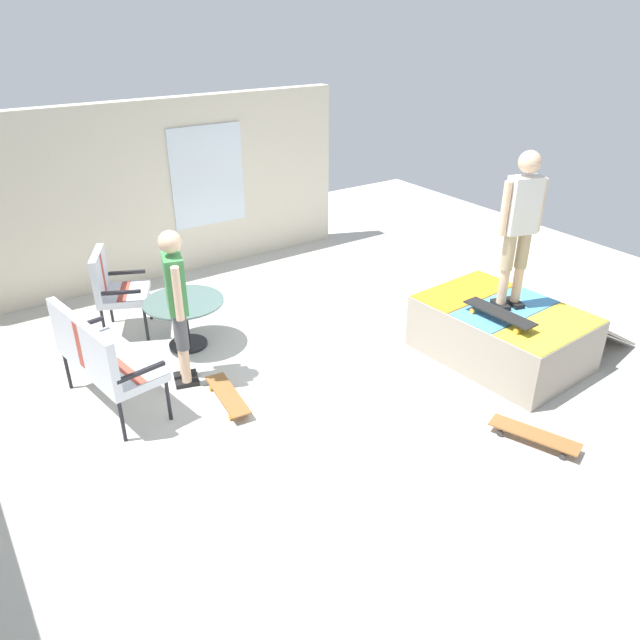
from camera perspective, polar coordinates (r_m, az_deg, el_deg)
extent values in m
cube|color=beige|center=(6.41, 1.39, -6.43)|extent=(12.00, 12.00, 0.10)
cube|color=beige|center=(8.83, -16.08, 11.29)|extent=(0.20, 6.00, 2.43)
cube|color=silver|center=(9.00, -10.46, 13.09)|extent=(0.03, 1.10, 1.40)
cube|color=gray|center=(6.99, 16.61, -1.20)|extent=(1.79, 1.34, 0.61)
cube|color=yellow|center=(6.59, 20.89, -0.68)|extent=(0.63, 1.22, 0.01)
cube|color=#4C99D8|center=(6.85, 16.95, 1.08)|extent=(0.63, 1.22, 0.01)
cube|color=orange|center=(7.15, 13.32, 2.70)|extent=(0.63, 1.22, 0.01)
cylinder|color=#B2B2B7|center=(6.43, 13.81, -0.59)|extent=(1.64, 0.16, 0.05)
cube|color=gray|center=(7.77, 20.97, 0.82)|extent=(1.73, 0.98, 0.51)
cylinder|color=black|center=(5.94, -13.99, -7.27)|extent=(0.04, 0.04, 0.44)
cylinder|color=black|center=(6.86, -18.98, -2.99)|extent=(0.04, 0.04, 0.44)
cylinder|color=black|center=(5.78, -18.01, -8.96)|extent=(0.04, 0.04, 0.44)
cylinder|color=black|center=(6.72, -22.55, -4.33)|extent=(0.04, 0.04, 0.44)
cube|color=silver|center=(6.18, -18.90, -3.70)|extent=(1.32, 0.74, 0.08)
cube|color=#B74738|center=(6.16, -18.96, -3.36)|extent=(1.21, 0.29, 0.00)
cube|color=silver|center=(5.97, -21.31, -2.08)|extent=(1.25, 0.28, 0.50)
cube|color=#B74738|center=(5.97, -21.31, -2.08)|extent=(0.11, 0.10, 0.46)
cube|color=black|center=(5.62, -16.42, -4.70)|extent=(0.11, 0.47, 0.04)
cube|color=black|center=(6.61, -21.41, -0.46)|extent=(0.11, 0.47, 0.04)
cylinder|color=black|center=(7.37, -15.97, -0.29)|extent=(0.04, 0.04, 0.44)
cylinder|color=black|center=(7.85, -15.65, 1.53)|extent=(0.04, 0.04, 0.44)
cylinder|color=black|center=(7.45, -19.55, -0.56)|extent=(0.04, 0.04, 0.44)
cylinder|color=black|center=(7.93, -19.01, 1.25)|extent=(0.04, 0.04, 0.44)
cube|color=silver|center=(7.54, -17.82, 2.27)|extent=(0.79, 0.76, 0.08)
cube|color=#B74738|center=(7.52, -17.87, 2.56)|extent=(0.57, 0.33, 0.00)
cube|color=silver|center=(7.47, -19.92, 4.13)|extent=(0.60, 0.33, 0.50)
cube|color=#B74738|center=(7.47, -19.92, 4.13)|extent=(0.13, 0.12, 0.46)
cube|color=black|center=(7.21, -18.26, 2.45)|extent=(0.23, 0.44, 0.04)
cube|color=black|center=(7.74, -17.76, 4.25)|extent=(0.23, 0.44, 0.04)
cylinder|color=black|center=(7.12, -12.41, -0.38)|extent=(0.06, 0.06, 0.55)
cylinder|color=black|center=(7.24, -12.21, -2.20)|extent=(0.44, 0.44, 0.03)
cylinder|color=#4C6660|center=(6.99, -12.64, 1.68)|extent=(0.90, 0.90, 0.02)
cube|color=black|center=(6.51, -12.29, -5.78)|extent=(0.17, 0.26, 0.05)
cylinder|color=beige|center=(6.39, -12.49, -4.13)|extent=(0.10, 0.10, 0.39)
cylinder|color=#4C4C51|center=(6.20, -12.85, -1.06)|extent=(0.13, 0.13, 0.39)
cube|color=black|center=(6.65, -12.48, -5.01)|extent=(0.17, 0.26, 0.05)
cylinder|color=beige|center=(6.54, -12.68, -3.38)|extent=(0.10, 0.10, 0.39)
cylinder|color=#4C4C51|center=(6.35, -13.03, -0.36)|extent=(0.13, 0.13, 0.39)
cube|color=#3F8C4C|center=(6.07, -13.42, 3.32)|extent=(0.36, 0.26, 0.58)
sphere|color=beige|center=(5.91, -13.87, 7.11)|extent=(0.22, 0.22, 0.22)
cylinder|color=beige|center=(5.89, -13.17, 2.39)|extent=(0.08, 0.08, 0.55)
cylinder|color=beige|center=(6.26, -13.60, 3.86)|extent=(0.08, 0.08, 0.55)
cube|color=black|center=(6.83, 16.51, 1.37)|extent=(0.26, 0.18, 0.05)
cylinder|color=beige|center=(6.74, 16.76, 3.05)|extent=(0.10, 0.10, 0.39)
cylinder|color=tan|center=(6.60, 17.21, 6.13)|extent=(0.13, 0.13, 0.39)
cube|color=black|center=(6.92, 17.69, 1.55)|extent=(0.26, 0.18, 0.05)
cylinder|color=beige|center=(6.83, 17.95, 3.20)|extent=(0.10, 0.10, 0.39)
cylinder|color=tan|center=(6.69, 18.43, 6.25)|extent=(0.13, 0.13, 0.39)
cube|color=silver|center=(6.50, 18.44, 10.15)|extent=(0.27, 0.36, 0.58)
sphere|color=beige|center=(6.39, 19.02, 13.81)|extent=(0.22, 0.22, 0.22)
cylinder|color=beige|center=(6.39, 16.91, 9.91)|extent=(0.08, 0.08, 0.55)
cylinder|color=beige|center=(6.62, 19.86, 10.05)|extent=(0.08, 0.08, 0.55)
cube|color=brown|center=(6.14, -8.64, -6.89)|extent=(0.82, 0.28, 0.02)
cylinder|color=gold|center=(6.41, -8.80, -5.93)|extent=(0.06, 0.04, 0.06)
cylinder|color=gold|center=(6.38, -10.16, -6.28)|extent=(0.06, 0.04, 0.06)
cylinder|color=gold|center=(5.98, -6.93, -8.58)|extent=(0.06, 0.04, 0.06)
cylinder|color=gold|center=(5.93, -8.38, -8.98)|extent=(0.06, 0.04, 0.06)
cube|color=brown|center=(5.89, 19.42, -10.04)|extent=(0.82, 0.47, 0.02)
cylinder|color=#333333|center=(6.04, 17.02, -9.34)|extent=(0.06, 0.05, 0.06)
cylinder|color=#333333|center=(5.91, 16.49, -10.13)|extent=(0.06, 0.05, 0.06)
cylinder|color=#333333|center=(5.95, 22.14, -10.93)|extent=(0.06, 0.05, 0.06)
cylinder|color=#333333|center=(5.82, 21.73, -11.78)|extent=(0.06, 0.05, 0.06)
cube|color=black|center=(6.49, 16.45, 0.65)|extent=(0.81, 0.24, 0.01)
cylinder|color=gold|center=(6.73, 14.94, 1.20)|extent=(0.06, 0.03, 0.06)
cylinder|color=gold|center=(6.61, 14.06, 0.84)|extent=(0.06, 0.03, 0.06)
cylinder|color=gold|center=(6.44, 18.74, -0.59)|extent=(0.06, 0.03, 0.06)
cylinder|color=gold|center=(6.32, 17.89, -1.00)|extent=(0.06, 0.03, 0.06)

